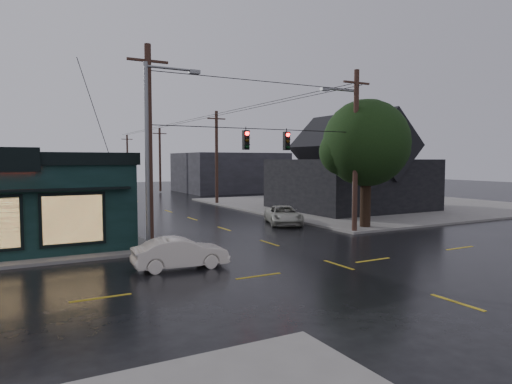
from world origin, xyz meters
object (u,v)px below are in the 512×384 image
utility_pole_ne (354,233)px  sedan_cream (180,253)px  corner_tree (366,143)px  utility_pole_nw (151,253)px  suv_silver (283,215)px

utility_pole_ne → sedan_cream: 13.34m
corner_tree → utility_pole_ne: size_ratio=0.83×
utility_pole_nw → suv_silver: (11.13, 5.44, 0.66)m
sedan_cream → suv_silver: same height
corner_tree → suv_silver: (-3.66, 4.43, -5.03)m
utility_pole_ne → corner_tree: bearing=29.5°
utility_pole_ne → sedan_cream: utility_pole_ne is taller
corner_tree → utility_pole_ne: (-1.79, -1.01, -5.69)m
corner_tree → suv_silver: 7.63m
utility_pole_ne → suv_silver: (-1.87, 5.44, 0.66)m
utility_pole_nw → sedan_cream: utility_pole_nw is taller
utility_pole_nw → suv_silver: utility_pole_nw is taller
suv_silver → corner_tree: bearing=-29.1°
corner_tree → utility_pole_ne: corner_tree is taller
suv_silver → sedan_cream: bearing=-118.5°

